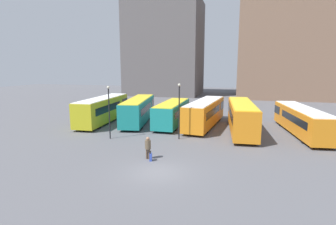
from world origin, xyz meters
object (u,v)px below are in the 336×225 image
traveler (148,146)px  lamp_post_0 (109,108)px  lamp_post_1 (179,107)px  bus_0 (103,109)px  bus_1 (138,109)px  bus_2 (172,113)px  bus_4 (242,116)px  bus_5 (301,119)px  bus_3 (205,112)px  suitcase (151,157)px

traveler → lamp_post_0: bearing=36.5°
traveler → lamp_post_1: bearing=-23.9°
bus_0 → bus_1: size_ratio=1.01×
bus_2 → bus_4: bus_4 is taller
bus_4 → bus_5: (6.27, 0.78, -0.24)m
bus_2 → lamp_post_1: bearing=-160.2°
bus_1 → bus_5: bus_1 is taller
lamp_post_1 → bus_2: bearing=110.0°
bus_1 → bus_3: bearing=-99.2°
bus_1 → bus_2: bus_1 is taller
bus_0 → lamp_post_0: lamp_post_0 is taller
bus_2 → traveler: size_ratio=5.47×
bus_1 → suitcase: bus_1 is taller
bus_2 → lamp_post_0: 9.29m
bus_1 → bus_3: size_ratio=0.98×
bus_5 → suitcase: size_ratio=14.57×
bus_5 → bus_0: bearing=82.6°
bus_2 → bus_3: bearing=-83.5°
traveler → suitcase: traveler is taller
suitcase → lamp_post_1: 7.40m
bus_1 → bus_4: (13.05, -1.86, 0.10)m
bus_3 → suitcase: size_ratio=13.96×
lamp_post_1 → bus_0: bearing=154.0°
bus_1 → suitcase: bearing=-165.0°
bus_5 → bus_2: bearing=79.8°
suitcase → bus_1: bearing=10.8°
bus_0 → bus_5: bus_0 is taller
bus_0 → bus_4: bearing=-96.8°
bus_0 → lamp_post_0: bearing=-151.4°
bus_1 → bus_3: bus_3 is taller
bus_3 → lamp_post_1: size_ratio=2.13×
bus_1 → suitcase: size_ratio=13.74×
bus_2 → suitcase: size_ratio=11.46×
bus_2 → bus_4: size_ratio=0.82×
bus_5 → traveler: bearing=124.2°
lamp_post_0 → bus_3: bearing=44.5°
bus_4 → suitcase: 13.47m
bus_3 → traveler: bus_3 is taller
bus_4 → suitcase: bearing=145.0°
bus_3 → bus_0: bearing=101.4°
bus_1 → lamp_post_1: size_ratio=2.09×
bus_5 → traveler: bus_5 is taller
lamp_post_1 → lamp_post_0: bearing=-166.4°
bus_5 → lamp_post_1: size_ratio=2.22×
lamp_post_0 → lamp_post_1: lamp_post_1 is taller
bus_5 → bus_1: bearing=79.4°
traveler → lamp_post_1: 6.81m
bus_2 → bus_5: bus_2 is taller
bus_4 → bus_5: size_ratio=0.95×
lamp_post_0 → lamp_post_1: size_ratio=0.96×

